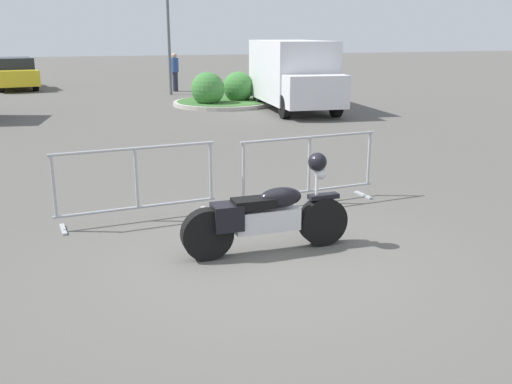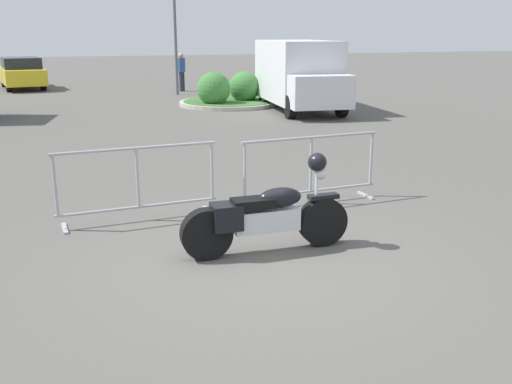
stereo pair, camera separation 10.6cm
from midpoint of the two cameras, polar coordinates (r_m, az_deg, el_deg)
The scene contains 9 objects.
ground_plane at distance 6.70m, azimuth 1.50°, elevation -7.12°, with size 120.00×120.00×0.00m, color #54514C.
motorcycle at distance 6.89m, azimuth 1.49°, elevation -2.42°, with size 2.11×0.31×1.19m.
crowd_barrier_near at distance 8.17m, azimuth -11.37°, elevation 0.91°, with size 2.29×0.60×1.07m.
crowd_barrier_far at distance 8.86m, azimuth 5.85°, elevation 2.30°, with size 2.29×0.60×1.07m.
delivery_van at distance 19.70m, azimuth 4.49°, elevation 11.75°, with size 2.40×5.16×2.31m.
parked_car_yellow at distance 29.33m, azimuth -22.27°, elevation 10.96°, with size 2.37×4.48×1.45m.
pedestrian at distance 26.29m, azimuth -7.34°, elevation 11.96°, with size 0.47×0.47×1.69m.
planter_island at distance 21.02m, azimuth -2.72°, elevation 9.77°, with size 3.62×3.62×1.24m.
street_lamp at distance 24.81m, azimuth -8.05°, elevation 18.18°, with size 0.36×0.70×5.68m.
Camera 2 is at (-2.05, -5.82, 2.60)m, focal length 40.00 mm.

